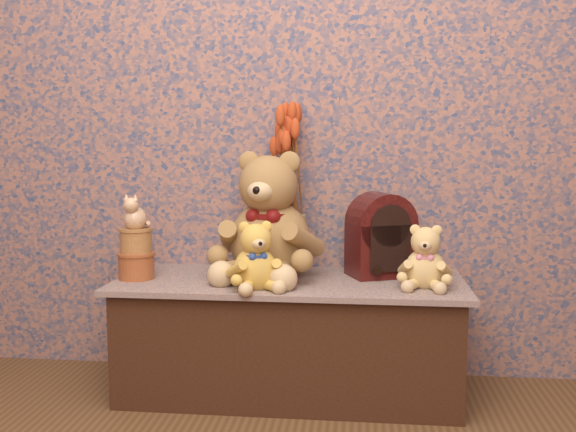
% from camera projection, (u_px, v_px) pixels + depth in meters
% --- Properties ---
extents(display_shelf, '(1.27, 0.53, 0.43)m').
position_uv_depth(display_shelf, '(289.00, 336.00, 2.42)').
color(display_shelf, navy).
rests_on(display_shelf, ground).
extents(teddy_large, '(0.48, 0.54, 0.50)m').
position_uv_depth(teddy_large, '(270.00, 210.00, 2.42)').
color(teddy_large, olive).
rests_on(teddy_large, display_shelf).
extents(teddy_medium, '(0.27, 0.29, 0.25)m').
position_uv_depth(teddy_medium, '(255.00, 252.00, 2.24)').
color(teddy_medium, gold).
rests_on(teddy_medium, display_shelf).
extents(teddy_small, '(0.21, 0.24, 0.23)m').
position_uv_depth(teddy_small, '(425.00, 254.00, 2.26)').
color(teddy_small, tan).
rests_on(teddy_small, display_shelf).
extents(cathedral_radio, '(0.27, 0.24, 0.31)m').
position_uv_depth(cathedral_radio, '(381.00, 235.00, 2.44)').
color(cathedral_radio, '#350909').
rests_on(cathedral_radio, display_shelf).
extents(ceramic_vase, '(0.14, 0.14, 0.22)m').
position_uv_depth(ceramic_vase, '(289.00, 243.00, 2.53)').
color(ceramic_vase, tan).
rests_on(ceramic_vase, display_shelf).
extents(dried_stalks, '(0.30, 0.30, 0.45)m').
position_uv_depth(dried_stalks, '(289.00, 157.00, 2.49)').
color(dried_stalks, '#C6461F').
rests_on(dried_stalks, ceramic_vase).
extents(biscuit_tin_lower, '(0.15, 0.15, 0.09)m').
position_uv_depth(biscuit_tin_lower, '(137.00, 266.00, 2.40)').
color(biscuit_tin_lower, '#AC7432').
rests_on(biscuit_tin_lower, display_shelf).
extents(biscuit_tin_upper, '(0.13, 0.13, 0.09)m').
position_uv_depth(biscuit_tin_upper, '(136.00, 241.00, 2.39)').
color(biscuit_tin_upper, tan).
rests_on(biscuit_tin_upper, biscuit_tin_lower).
extents(cat_figurine, '(0.11, 0.11, 0.13)m').
position_uv_depth(cat_figurine, '(135.00, 211.00, 2.38)').
color(cat_figurine, silver).
rests_on(cat_figurine, biscuit_tin_upper).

